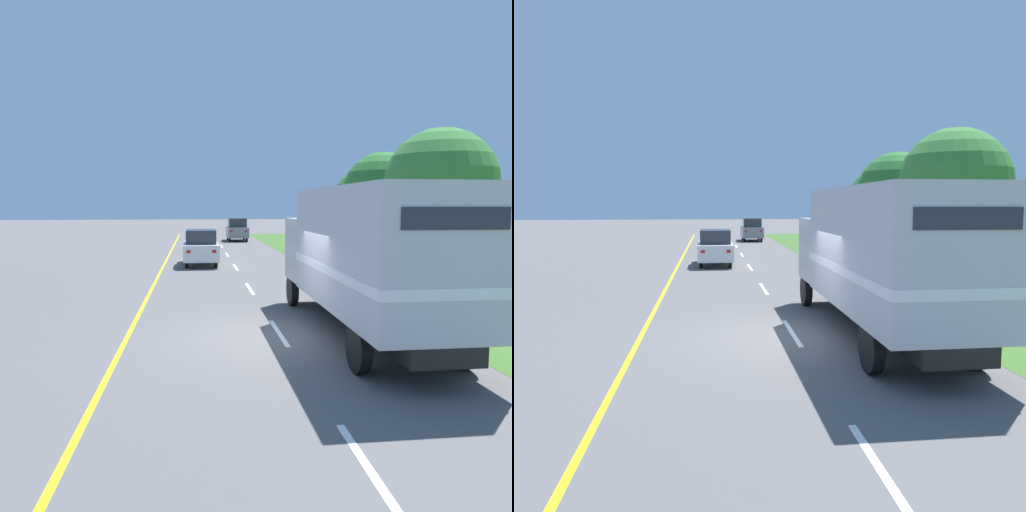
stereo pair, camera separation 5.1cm
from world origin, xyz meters
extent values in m
plane|color=#5B5959|center=(0.00, 0.00, 0.00)|extent=(200.00, 200.00, 0.00)
cube|color=#3D6628|center=(13.70, 12.88, 0.00)|extent=(20.00, 59.20, 0.01)
cube|color=yellow|center=(-3.70, 12.88, 0.00)|extent=(0.12, 59.20, 0.01)
cube|color=white|center=(0.00, -6.29, 0.00)|extent=(0.12, 2.60, 0.01)
cube|color=white|center=(0.00, 0.31, 0.00)|extent=(0.12, 2.60, 0.01)
cube|color=white|center=(0.00, 6.91, 0.00)|extent=(0.12, 2.60, 0.01)
cube|color=white|center=(0.00, 13.51, 0.00)|extent=(0.12, 2.60, 0.01)
cube|color=white|center=(0.00, 20.11, 0.00)|extent=(0.12, 2.60, 0.01)
cube|color=white|center=(0.00, 26.71, 0.00)|extent=(0.12, 2.60, 0.01)
cylinder|color=black|center=(1.00, 3.61, 0.50)|extent=(0.22, 1.00, 1.00)
cylinder|color=black|center=(3.09, 3.61, 0.50)|extent=(0.22, 1.00, 1.00)
cylinder|color=black|center=(1.00, -2.83, 0.50)|extent=(0.22, 1.00, 1.00)
cylinder|color=black|center=(3.09, -2.83, 0.50)|extent=(0.22, 1.00, 1.00)
cube|color=black|center=(2.04, 0.00, 0.68)|extent=(1.34, 8.59, 0.36)
cube|color=#B7B7BC|center=(2.04, -1.05, 2.22)|extent=(2.43, 6.49, 2.71)
cube|color=white|center=(2.04, -1.05, 1.74)|extent=(2.45, 6.51, 0.20)
cube|color=#232833|center=(2.04, -4.30, 2.96)|extent=(1.82, 0.03, 0.36)
cube|color=#B7B7BC|center=(2.04, 3.24, 1.81)|extent=(2.33, 2.10, 1.90)
cube|color=#283342|center=(2.04, 4.30, 2.05)|extent=(2.07, 0.03, 0.85)
cylinder|color=black|center=(-2.48, 16.03, 0.33)|extent=(0.16, 0.66, 0.66)
cylinder|color=black|center=(-1.00, 16.03, 0.33)|extent=(0.16, 0.66, 0.66)
cylinder|color=black|center=(-2.48, 13.57, 0.33)|extent=(0.16, 0.66, 0.66)
cylinder|color=black|center=(-1.00, 13.57, 0.33)|extent=(0.16, 0.66, 0.66)
cube|color=white|center=(-1.74, 14.80, 0.75)|extent=(1.80, 3.98, 0.84)
cube|color=#282D38|center=(-1.74, 14.64, 1.53)|extent=(1.55, 2.19, 0.71)
cube|color=red|center=(-2.37, 12.80, 0.90)|extent=(0.20, 0.03, 0.14)
cube|color=red|center=(-1.11, 12.80, 0.90)|extent=(0.20, 0.03, 0.14)
cylinder|color=black|center=(0.94, 33.68, 0.33)|extent=(0.16, 0.66, 0.66)
cylinder|color=black|center=(2.41, 33.68, 0.33)|extent=(0.16, 0.66, 0.66)
cylinder|color=black|center=(0.94, 31.29, 0.33)|extent=(0.16, 0.66, 0.66)
cylinder|color=black|center=(2.41, 31.29, 0.33)|extent=(0.16, 0.66, 0.66)
cube|color=gray|center=(1.68, 32.48, 0.79)|extent=(1.80, 3.86, 0.91)
cube|color=#282D38|center=(1.68, 32.33, 1.63)|extent=(1.55, 2.12, 0.77)
cube|color=red|center=(1.05, 30.54, 0.94)|extent=(0.20, 0.03, 0.14)
cube|color=red|center=(2.31, 30.54, 0.94)|extent=(0.20, 0.03, 0.14)
cylinder|color=#9E9EA3|center=(5.89, 3.55, 1.24)|extent=(0.09, 0.09, 2.49)
cylinder|color=#9E9EA3|center=(7.53, 3.55, 1.24)|extent=(0.09, 0.09, 2.49)
cube|color=brown|center=(6.71, 3.55, 1.75)|extent=(2.35, 0.06, 1.47)
cube|color=brown|center=(7.51, 3.55, 2.67)|extent=(0.75, 0.06, 0.32)
cube|color=silver|center=(6.71, 3.52, 1.75)|extent=(1.83, 0.02, 0.27)
cylinder|color=#4C3823|center=(7.91, 7.71, 1.11)|extent=(0.40, 0.40, 2.21)
sphere|color=#387A33|center=(7.91, 7.71, 4.03)|extent=(4.54, 4.54, 4.54)
cylinder|color=brown|center=(7.80, 13.74, 1.11)|extent=(0.31, 0.31, 2.22)
sphere|color=#2D702D|center=(7.80, 13.74, 3.88)|extent=(4.15, 4.15, 4.15)
cylinder|color=brown|center=(8.91, 19.85, 0.96)|extent=(0.31, 0.31, 1.92)
sphere|color=#2D702D|center=(8.91, 19.85, 3.51)|extent=(3.97, 3.97, 3.97)
cylinder|color=white|center=(4.30, 2.08, 0.47)|extent=(0.07, 0.07, 0.95)
cylinder|color=orange|center=(4.30, 2.08, 0.74)|extent=(0.08, 0.08, 0.10)
camera|label=1|loc=(-2.05, -11.72, 3.17)|focal=35.00mm
camera|label=2|loc=(-2.00, -11.72, 3.17)|focal=35.00mm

